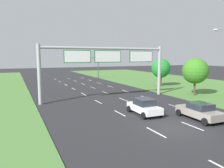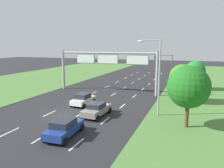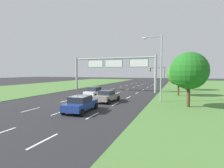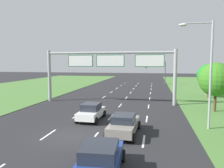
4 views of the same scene
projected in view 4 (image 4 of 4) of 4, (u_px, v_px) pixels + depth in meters
ground_plane at (71, 136)px, 15.82m from camera, size 200.00×200.00×0.00m
lane_dashes_inner_left at (93, 104)px, 27.88m from camera, size 0.14×62.40×0.01m
lane_dashes_inner_right at (120, 105)px, 27.21m from camera, size 0.14×62.40×0.01m
lane_dashes_slip at (149, 106)px, 26.54m from camera, size 0.14×62.40×0.01m
car_near_red at (124, 124)px, 16.16m from camera, size 2.25×4.37×1.50m
car_lead_silver at (91, 112)px, 20.23m from camera, size 2.08×3.95×1.57m
car_mid_lane at (100, 159)px, 10.20m from camera, size 2.32×4.36×1.54m
sign_gantry at (110, 65)px, 28.42m from camera, size 17.24×0.44×7.00m
traffic_light_mast at (157, 69)px, 51.86m from camera, size 4.76×0.49×5.60m
street_lamp at (206, 66)px, 16.99m from camera, size 2.61×0.32×8.50m
roadside_tree_mid at (216, 79)px, 23.29m from camera, size 3.63×3.63×5.35m
roadside_tree_far at (209, 76)px, 32.77m from camera, size 3.53×3.53×5.17m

